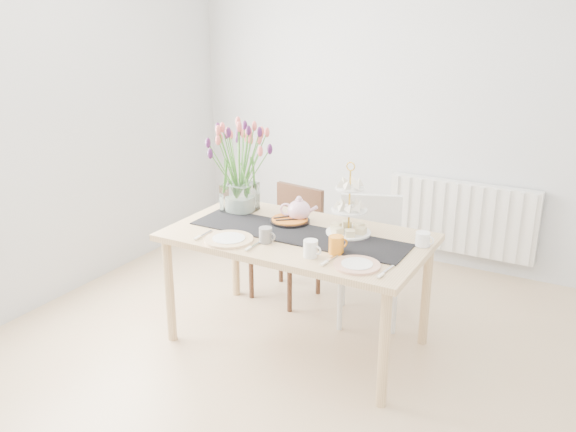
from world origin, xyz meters
The scene contains 16 objects.
room_shell centered at (0.00, 0.00, 1.30)m, with size 4.50×4.50×4.50m.
radiator centered at (0.50, 2.19, 0.45)m, with size 1.20×0.08×0.60m, color white.
dining_table centered at (-0.12, 0.50, 0.67)m, with size 1.60×0.90×0.75m.
chair_brown centered at (-0.50, 1.12, 0.48)m, with size 0.46×0.46×0.83m.
chair_white centered at (0.14, 1.08, 0.50)m, with size 0.55×0.55×0.85m.
table_runner centered at (-0.12, 0.50, 0.75)m, with size 1.40×0.35×0.01m, color black.
tulip_vase centered at (-0.68, 0.70, 1.15)m, with size 0.72×0.72×0.62m.
cake_stand centered at (0.16, 0.65, 0.87)m, with size 0.28×0.28×0.41m.
teapot centered at (-0.22, 0.72, 0.83)m, with size 0.24×0.20×0.16m, color white, non-canonical shape.
cream_jug centered at (0.62, 0.69, 0.79)m, with size 0.09×0.09×0.09m, color white.
tart_tin centered at (-0.26, 0.66, 0.77)m, with size 0.26×0.26×0.03m.
mug_grey centered at (-0.22, 0.29, 0.80)m, with size 0.08×0.08×0.09m, color slate.
mug_white centered at (0.11, 0.22, 0.80)m, with size 0.08×0.08×0.10m, color white.
mug_orange centered at (0.22, 0.34, 0.80)m, with size 0.09×0.09×0.10m, color orange.
plate_left centered at (-0.43, 0.20, 0.76)m, with size 0.30×0.30×0.02m, color white.
plate_right centered at (0.39, 0.23, 0.76)m, with size 0.26×0.26×0.01m, color silver.
Camera 1 is at (1.54, -2.61, 2.09)m, focal length 38.00 mm.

